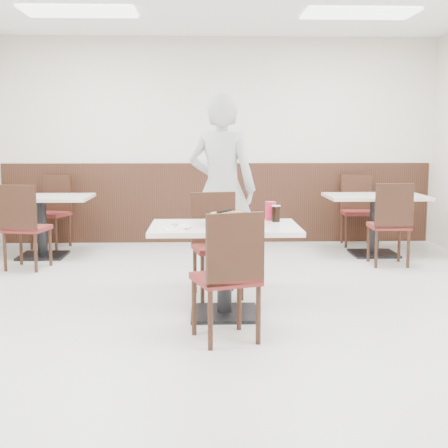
{
  "coord_description": "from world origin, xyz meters",
  "views": [
    {
      "loc": [
        -0.19,
        -5.13,
        1.46
      ],
      "look_at": [
        -0.03,
        -0.3,
        0.79
      ],
      "focal_mm": 50.0,
      "sensor_mm": 36.0,
      "label": 1
    }
  ],
  "objects_px": {
    "bg_chair_left_far": "(50,212)",
    "pizza": "(229,218)",
    "pizza_pan": "(231,220)",
    "chair_near": "(225,276)",
    "cola_glass": "(276,214)",
    "bg_table_left": "(42,227)",
    "bg_table_right": "(375,225)",
    "bg_chair_right_near": "(389,224)",
    "bg_chair_right_far": "(358,211)",
    "bg_chair_left_near": "(27,226)",
    "chair_far": "(218,246)",
    "side_plate": "(179,227)",
    "red_cup": "(271,211)",
    "diner_person": "(222,189)",
    "main_table": "(224,271)"
  },
  "relations": [
    {
      "from": "cola_glass",
      "to": "red_cup",
      "type": "height_order",
      "value": "red_cup"
    },
    {
      "from": "red_cup",
      "to": "bg_table_left",
      "type": "distance_m",
      "value": 3.45
    },
    {
      "from": "bg_chair_left_far",
      "to": "pizza",
      "type": "bearing_deg",
      "value": 142.12
    },
    {
      "from": "chair_near",
      "to": "cola_glass",
      "type": "bearing_deg",
      "value": 42.27
    },
    {
      "from": "bg_chair_right_far",
      "to": "bg_table_left",
      "type": "bearing_deg",
      "value": 13.08
    },
    {
      "from": "chair_far",
      "to": "bg_chair_right_near",
      "type": "height_order",
      "value": "same"
    },
    {
      "from": "bg_table_right",
      "to": "bg_chair_right_far",
      "type": "height_order",
      "value": "bg_chair_right_far"
    },
    {
      "from": "side_plate",
      "to": "bg_table_right",
      "type": "bearing_deg",
      "value": 49.7
    },
    {
      "from": "bg_table_right",
      "to": "chair_near",
      "type": "bearing_deg",
      "value": -121.48
    },
    {
      "from": "bg_table_right",
      "to": "bg_chair_left_near",
      "type": "bearing_deg",
      "value": -170.55
    },
    {
      "from": "bg_chair_left_near",
      "to": "bg_table_right",
      "type": "xyz_separation_m",
      "value": [
        4.08,
        0.68,
        -0.1
      ]
    },
    {
      "from": "main_table",
      "to": "bg_chair_right_near",
      "type": "height_order",
      "value": "bg_chair_right_near"
    },
    {
      "from": "red_cup",
      "to": "diner_person",
      "type": "height_order",
      "value": "diner_person"
    },
    {
      "from": "red_cup",
      "to": "bg_chair_left_near",
      "type": "height_order",
      "value": "bg_chair_left_near"
    },
    {
      "from": "chair_far",
      "to": "main_table",
      "type": "bearing_deg",
      "value": 82.6
    },
    {
      "from": "chair_near",
      "to": "diner_person",
      "type": "height_order",
      "value": "diner_person"
    },
    {
      "from": "side_plate",
      "to": "bg_chair_right_near",
      "type": "height_order",
      "value": "bg_chair_right_near"
    },
    {
      "from": "bg_table_left",
      "to": "bg_chair_left_near",
      "type": "xyz_separation_m",
      "value": [
        0.02,
        -0.68,
        0.1
      ]
    },
    {
      "from": "cola_glass",
      "to": "bg_chair_left_far",
      "type": "distance_m",
      "value": 4.01
    },
    {
      "from": "main_table",
      "to": "bg_table_right",
      "type": "relative_size",
      "value": 1.0
    },
    {
      "from": "chair_near",
      "to": "bg_table_right",
      "type": "distance_m",
      "value": 3.77
    },
    {
      "from": "cola_glass",
      "to": "bg_table_left",
      "type": "height_order",
      "value": "cola_glass"
    },
    {
      "from": "red_cup",
      "to": "diner_person",
      "type": "relative_size",
      "value": 0.08
    },
    {
      "from": "chair_far",
      "to": "pizza",
      "type": "xyz_separation_m",
      "value": [
        0.08,
        -0.58,
        0.34
      ]
    },
    {
      "from": "main_table",
      "to": "bg_chair_left_near",
      "type": "height_order",
      "value": "bg_chair_left_near"
    },
    {
      "from": "chair_far",
      "to": "bg_table_left",
      "type": "bearing_deg",
      "value": -54.67
    },
    {
      "from": "bg_chair_left_near",
      "to": "bg_chair_left_far",
      "type": "relative_size",
      "value": 1.0
    },
    {
      "from": "chair_far",
      "to": "bg_table_left",
      "type": "height_order",
      "value": "chair_far"
    },
    {
      "from": "bg_table_left",
      "to": "pizza_pan",
      "type": "bearing_deg",
      "value": -49.39
    },
    {
      "from": "pizza_pan",
      "to": "chair_near",
      "type": "bearing_deg",
      "value": -95.7
    },
    {
      "from": "cola_glass",
      "to": "red_cup",
      "type": "xyz_separation_m",
      "value": [
        -0.04,
        0.11,
        0.02
      ]
    },
    {
      "from": "bg_chair_right_far",
      "to": "bg_chair_left_far",
      "type": "bearing_deg",
      "value": 4.43
    },
    {
      "from": "red_cup",
      "to": "bg_chair_left_far",
      "type": "bearing_deg",
      "value": 131.84
    },
    {
      "from": "main_table",
      "to": "red_cup",
      "type": "xyz_separation_m",
      "value": [
        0.41,
        0.31,
        0.45
      ]
    },
    {
      "from": "pizza",
      "to": "bg_table_left",
      "type": "height_order",
      "value": "pizza"
    },
    {
      "from": "chair_near",
      "to": "diner_person",
      "type": "xyz_separation_m",
      "value": [
        0.03,
        1.81,
        0.47
      ]
    },
    {
      "from": "bg_chair_left_near",
      "to": "bg_chair_right_far",
      "type": "height_order",
      "value": "same"
    },
    {
      "from": "pizza_pan",
      "to": "diner_person",
      "type": "relative_size",
      "value": 0.2
    },
    {
      "from": "cola_glass",
      "to": "diner_person",
      "type": "distance_m",
      "value": 1.08
    },
    {
      "from": "bg_table_left",
      "to": "bg_chair_left_near",
      "type": "height_order",
      "value": "bg_chair_left_near"
    },
    {
      "from": "bg_table_left",
      "to": "bg_chair_left_near",
      "type": "distance_m",
      "value": 0.69
    },
    {
      "from": "bg_chair_right_near",
      "to": "bg_chair_right_far",
      "type": "height_order",
      "value": "same"
    },
    {
      "from": "chair_far",
      "to": "bg_chair_left_near",
      "type": "height_order",
      "value": "same"
    },
    {
      "from": "pizza_pan",
      "to": "bg_chair_right_far",
      "type": "height_order",
      "value": "bg_chair_right_far"
    },
    {
      "from": "bg_chair_left_far",
      "to": "bg_chair_right_far",
      "type": "bearing_deg",
      "value": -162.12
    },
    {
      "from": "chair_near",
      "to": "cola_glass",
      "type": "xyz_separation_m",
      "value": [
        0.46,
        0.83,
        0.34
      ]
    },
    {
      "from": "chair_far",
      "to": "bg_chair_left_near",
      "type": "relative_size",
      "value": 1.0
    },
    {
      "from": "bg_chair_left_far",
      "to": "bg_chair_right_far",
      "type": "xyz_separation_m",
      "value": [
        4.1,
        0.05,
        0.0
      ]
    },
    {
      "from": "bg_table_right",
      "to": "bg_chair_right_near",
      "type": "relative_size",
      "value": 1.26
    },
    {
      "from": "cola_glass",
      "to": "bg_chair_left_near",
      "type": "height_order",
      "value": "bg_chair_left_near"
    }
  ]
}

